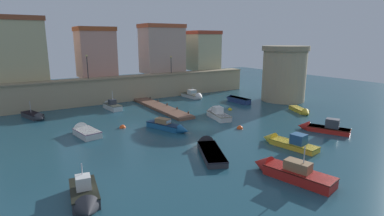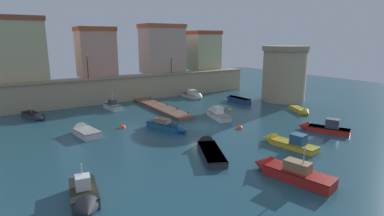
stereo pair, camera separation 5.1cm
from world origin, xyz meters
name	(u,v)px [view 2 (the right image)]	position (x,y,z in m)	size (l,w,h in m)	color
ground_plane	(201,127)	(0.00, 0.00, 0.00)	(113.29, 113.29, 0.00)	#1E4756
quay_wall	(136,87)	(0.00, 20.09, 2.09)	(44.96, 2.72, 4.15)	tan
old_town_backdrop	(113,50)	(-2.31, 24.03, 8.40)	(41.44, 6.11, 9.67)	#C3B383
fortress_tower	(284,73)	(20.80, 5.86, 4.63)	(7.67, 7.67, 9.14)	tan
pier_dock	(161,107)	(0.28, 11.18, 0.20)	(2.44, 15.41, 0.70)	brown
quay_lamp_0	(87,63)	(-7.87, 20.09, 6.61)	(0.32, 0.32, 3.74)	black
quay_lamp_1	(171,62)	(6.98, 20.09, 6.24)	(0.32, 0.32, 3.09)	black
moored_boat_0	(111,105)	(-6.03, 15.28, 0.49)	(1.90, 4.99, 3.13)	silver
moored_boat_1	(84,131)	(-12.51, 4.33, 0.38)	(2.52, 4.64, 1.73)	silver
moored_boat_2	(216,114)	(4.36, 2.76, 0.47)	(2.66, 5.78, 1.93)	silver
moored_boat_3	(286,142)	(3.46, -9.97, 0.41)	(2.43, 5.98, 1.97)	gold
moored_boat_4	(194,96)	(9.10, 15.55, 0.42)	(2.06, 5.35, 2.32)	silver
moored_boat_5	(169,126)	(-3.79, 0.94, 0.44)	(3.30, 5.89, 1.47)	#195689
moored_boat_6	(236,99)	(13.18, 8.99, 0.44)	(1.57, 5.37, 1.22)	navy
moored_boat_7	(302,111)	(16.13, -1.77, 0.28)	(3.01, 4.82, 1.19)	gold
moored_boat_8	(85,197)	(-15.94, -10.50, 0.49)	(2.30, 4.83, 2.80)	#333338
moored_boat_9	(322,128)	(10.66, -8.86, 0.46)	(3.69, 5.66, 2.01)	red
moored_boat_10	(35,116)	(-16.33, 14.82, 0.36)	(2.80, 5.10, 2.54)	#333338
moored_boat_11	(209,148)	(-3.84, -7.10, 0.29)	(4.39, 6.99, 1.63)	#333338
moored_boat_12	(287,171)	(-1.95, -14.75, 0.50)	(3.09, 6.67, 3.24)	red
mooring_buoy_0	(240,129)	(3.49, -3.06, 0.00)	(0.74, 0.74, 0.74)	#EA4C19
mooring_buoy_1	(123,128)	(-8.03, 4.63, 0.00)	(0.72, 0.72, 0.72)	#EA4C19
mooring_buoy_2	(230,110)	(8.63, 5.05, 0.00)	(0.62, 0.62, 0.62)	yellow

